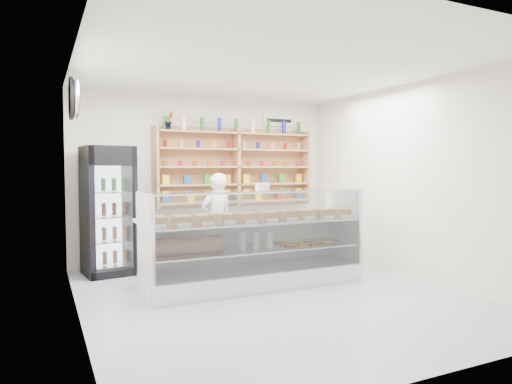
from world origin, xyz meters
TOP-DOWN VIEW (x-y plane):
  - room at (0.00, 0.00)m, footprint 5.00×5.00m
  - display_counter at (-0.01, 0.54)m, footprint 2.95×0.88m
  - shop_worker at (-0.09, 1.75)m, footprint 0.61×0.47m
  - drinks_cooler at (-1.69, 2.04)m, footprint 0.76×0.75m
  - wall_shelving at (0.50, 2.34)m, footprint 2.84×0.28m
  - potted_plant at (-0.69, 2.34)m, footprint 0.19×0.17m
  - security_mirror at (-2.17, 1.20)m, footprint 0.15×0.50m
  - wall_sign at (1.40, 2.47)m, footprint 0.62×0.03m

SIDE VIEW (x-z plane):
  - display_counter at x=-0.01m, z-range -0.29..1.00m
  - shop_worker at x=-0.09m, z-range 0.00..1.50m
  - drinks_cooler at x=-1.69m, z-range 0.00..1.90m
  - room at x=0.00m, z-range -1.10..3.90m
  - wall_shelving at x=0.50m, z-range 0.93..2.26m
  - potted_plant at x=-0.69m, z-range 2.20..2.50m
  - security_mirror at x=-2.17m, z-range 2.20..2.70m
  - wall_sign at x=1.40m, z-range 2.35..2.55m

